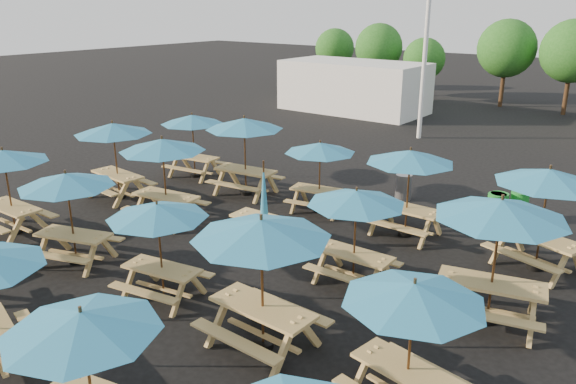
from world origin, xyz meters
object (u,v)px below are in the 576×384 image
Objects in this scene: picnic_unit_3 at (192,122)px; waste_bin_0 at (403,187)px; picnic_unit_7 at (244,128)px; picnic_unit_1 at (4,160)px; picnic_unit_9 at (158,216)px; picnic_unit_19 at (548,182)px; picnic_unit_15 at (410,161)px; waste_bin_2 at (496,207)px; picnic_unit_6 at (163,149)px; picnic_unit_5 at (67,185)px; picnic_unit_17 at (414,299)px; picnic_unit_10 at (264,211)px; picnic_unit_14 at (356,202)px; picnic_unit_11 at (320,151)px; picnic_unit_12 at (83,329)px; picnic_unit_13 at (261,236)px; picnic_unit_2 at (113,132)px; waste_bin_3 at (519,205)px; picnic_unit_18 at (500,215)px; waste_bin_1 at (498,207)px.

picnic_unit_3 is 3.06× the size of waste_bin_0.
picnic_unit_1 is at bearing -121.31° from picnic_unit_7.
picnic_unit_19 reaches higher than picnic_unit_9.
picnic_unit_1 is at bearing -142.84° from picnic_unit_15.
waste_bin_2 is at bearing 54.50° from picnic_unit_9.
picnic_unit_6 reaches higher than picnic_unit_3.
picnic_unit_17 is (8.59, 0.14, -0.07)m from picnic_unit_5.
picnic_unit_9 is 1.06× the size of picnic_unit_10.
picnic_unit_3 is 2.79m from picnic_unit_7.
picnic_unit_10 is 1.03× the size of picnic_unit_14.
picnic_unit_11 is at bearing 178.92° from picnic_unit_15.
picnic_unit_17 is (8.93, -2.98, -0.22)m from picnic_unit_6.
picnic_unit_12 is 1.15× the size of picnic_unit_14.
picnic_unit_13 is at bearing -75.06° from picnic_unit_11.
picnic_unit_14 is at bearing -83.92° from picnic_unit_15.
picnic_unit_2 is 1.07× the size of picnic_unit_15.
picnic_unit_15 is at bearing -123.07° from waste_bin_3.
waste_bin_0 is at bearing 75.71° from picnic_unit_10.
picnic_unit_10 is 0.75× the size of picnic_unit_18.
picnic_unit_10 is at bearing -49.00° from picnic_unit_7.
picnic_unit_11 is 0.81× the size of picnic_unit_18.
picnic_unit_12 is (5.69, -9.50, -0.32)m from picnic_unit_7.
picnic_unit_7 is at bearing 64.64° from picnic_unit_1.
picnic_unit_19 is at bearing 96.89° from picnic_unit_17.
picnic_unit_13 is at bearing -79.22° from waste_bin_0.
picnic_unit_3 is 1.03× the size of picnic_unit_9.
picnic_unit_3 is at bearing -166.92° from waste_bin_1.
picnic_unit_12 is (8.45, -9.85, -0.08)m from picnic_unit_3.
picnic_unit_2 is 0.86× the size of picnic_unit_19.
picnic_unit_2 is at bearing 129.21° from picnic_unit_12.
picnic_unit_7 reaches higher than waste_bin_0.
picnic_unit_19 is at bearing 23.73° from picnic_unit_10.
picnic_unit_5 reaches higher than picnic_unit_12.
waste_bin_0 is (-1.39, 2.64, -1.66)m from picnic_unit_15.
waste_bin_0 is at bearing 48.60° from picnic_unit_11.
picnic_unit_19 is (3.03, 6.33, -0.04)m from picnic_unit_13.
picnic_unit_9 is 4.13m from picnic_unit_14.
picnic_unit_1 is at bearing -138.01° from waste_bin_3.
picnic_unit_1 is 2.88× the size of waste_bin_1.
picnic_unit_11 is at bearing 47.40° from picnic_unit_1.
picnic_unit_19 reaches higher than picnic_unit_2.
picnic_unit_12 is (8.47, -3.24, -0.15)m from picnic_unit_1.
picnic_unit_5 is 3.43× the size of waste_bin_3.
picnic_unit_17 is at bearing 2.41° from picnic_unit_13.
picnic_unit_1 is 0.97× the size of picnic_unit_17.
waste_bin_2 is at bearing 58.85° from picnic_unit_15.
picnic_unit_1 is 12.17m from picnic_unit_18.
waste_bin_1 and waste_bin_2 have the same top height.
picnic_unit_10 is at bearing -36.49° from picnic_unit_3.
waste_bin_2 is at bearing 50.30° from picnic_unit_10.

